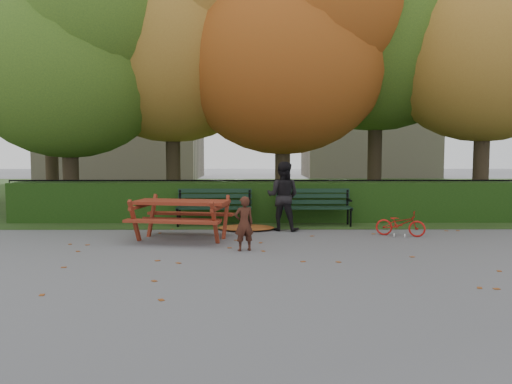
{
  "coord_description": "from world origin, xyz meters",
  "views": [
    {
      "loc": [
        -0.4,
        -8.29,
        1.77
      ],
      "look_at": [
        -0.31,
        1.33,
        1.0
      ],
      "focal_mm": 35.0,
      "sensor_mm": 36.0,
      "label": 1
    }
  ],
  "objects_px": {
    "tree_b": "(182,29)",
    "tree_f": "(56,38)",
    "tree_g": "(496,51)",
    "picnic_table": "(182,209)",
    "tree_e": "(501,32)",
    "adult": "(283,196)",
    "tree_d": "(392,14)",
    "tree_a": "(76,51)",
    "bench_right": "(314,204)",
    "child": "(244,224)",
    "tree_c": "(296,43)",
    "bicycle": "(400,224)",
    "bench_left": "(214,204)"
  },
  "relations": [
    {
      "from": "bicycle",
      "to": "tree_a",
      "type": "bearing_deg",
      "value": 86.97
    },
    {
      "from": "tree_e",
      "to": "picnic_table",
      "type": "height_order",
      "value": "tree_e"
    },
    {
      "from": "tree_a",
      "to": "tree_f",
      "type": "relative_size",
      "value": 0.81
    },
    {
      "from": "tree_b",
      "to": "tree_e",
      "type": "xyz_separation_m",
      "value": [
        8.97,
        -0.98,
        -0.32
      ]
    },
    {
      "from": "tree_f",
      "to": "adult",
      "type": "height_order",
      "value": "tree_f"
    },
    {
      "from": "tree_e",
      "to": "bicycle",
      "type": "bearing_deg",
      "value": -135.95
    },
    {
      "from": "bench_right",
      "to": "bench_left",
      "type": "bearing_deg",
      "value": 180.0
    },
    {
      "from": "tree_d",
      "to": "bench_right",
      "type": "distance_m",
      "value": 7.07
    },
    {
      "from": "tree_c",
      "to": "picnic_table",
      "type": "distance_m",
      "value": 6.54
    },
    {
      "from": "tree_c",
      "to": "child",
      "type": "distance_m",
      "value": 7.05
    },
    {
      "from": "tree_b",
      "to": "bench_right",
      "type": "bearing_deg",
      "value": -40.67
    },
    {
      "from": "tree_e",
      "to": "adult",
      "type": "distance_m",
      "value": 8.09
    },
    {
      "from": "tree_d",
      "to": "bench_right",
      "type": "relative_size",
      "value": 5.32
    },
    {
      "from": "tree_e",
      "to": "bench_left",
      "type": "bearing_deg",
      "value": -165.19
    },
    {
      "from": "bench_right",
      "to": "child",
      "type": "relative_size",
      "value": 1.83
    },
    {
      "from": "tree_g",
      "to": "bench_right",
      "type": "relative_size",
      "value": 4.75
    },
    {
      "from": "tree_a",
      "to": "child",
      "type": "distance_m",
      "value": 7.94
    },
    {
      "from": "tree_a",
      "to": "bench_left",
      "type": "relative_size",
      "value": 4.16
    },
    {
      "from": "tree_a",
      "to": "picnic_table",
      "type": "distance_m",
      "value": 6.44
    },
    {
      "from": "tree_c",
      "to": "tree_e",
      "type": "relative_size",
      "value": 0.98
    },
    {
      "from": "tree_g",
      "to": "adult",
      "type": "distance_m",
      "value": 11.52
    },
    {
      "from": "tree_a",
      "to": "tree_f",
      "type": "xyz_separation_m",
      "value": [
        -1.94,
        3.66,
        1.17
      ]
    },
    {
      "from": "tree_e",
      "to": "adult",
      "type": "xyz_separation_m",
      "value": [
        -6.22,
        -2.87,
        -4.3
      ]
    },
    {
      "from": "bench_right",
      "to": "adult",
      "type": "height_order",
      "value": "adult"
    },
    {
      "from": "tree_b",
      "to": "tree_f",
      "type": "xyz_separation_m",
      "value": [
        -4.69,
        2.49,
        0.29
      ]
    },
    {
      "from": "tree_b",
      "to": "tree_d",
      "type": "height_order",
      "value": "tree_d"
    },
    {
      "from": "tree_f",
      "to": "bench_right",
      "type": "relative_size",
      "value": 5.1
    },
    {
      "from": "tree_c",
      "to": "tree_e",
      "type": "xyz_separation_m",
      "value": [
        5.69,
        -0.19,
        0.26
      ]
    },
    {
      "from": "tree_f",
      "to": "tree_e",
      "type": "bearing_deg",
      "value": -14.25
    },
    {
      "from": "bench_right",
      "to": "tree_b",
      "type": "bearing_deg",
      "value": 139.33
    },
    {
      "from": "tree_g",
      "to": "picnic_table",
      "type": "relative_size",
      "value": 4.08
    },
    {
      "from": "tree_b",
      "to": "bicycle",
      "type": "distance_m",
      "value": 8.64
    },
    {
      "from": "tree_b",
      "to": "tree_f",
      "type": "relative_size",
      "value": 0.96
    },
    {
      "from": "tree_f",
      "to": "tree_g",
      "type": "distance_m",
      "value": 15.48
    },
    {
      "from": "picnic_table",
      "to": "bicycle",
      "type": "relative_size",
      "value": 2.06
    },
    {
      "from": "tree_a",
      "to": "tree_g",
      "type": "height_order",
      "value": "tree_g"
    },
    {
      "from": "tree_d",
      "to": "bench_left",
      "type": "xyz_separation_m",
      "value": [
        -5.18,
        -3.53,
        -5.46
      ]
    },
    {
      "from": "bench_right",
      "to": "child",
      "type": "distance_m",
      "value": 3.54
    },
    {
      "from": "tree_d",
      "to": "bicycle",
      "type": "distance_m",
      "value": 7.75
    },
    {
      "from": "tree_a",
      "to": "child",
      "type": "height_order",
      "value": "tree_a"
    },
    {
      "from": "tree_a",
      "to": "adult",
      "type": "bearing_deg",
      "value": -25.97
    },
    {
      "from": "picnic_table",
      "to": "bicycle",
      "type": "distance_m",
      "value": 4.59
    },
    {
      "from": "child",
      "to": "tree_a",
      "type": "bearing_deg",
      "value": -66.34
    },
    {
      "from": "tree_d",
      "to": "child",
      "type": "xyz_separation_m",
      "value": [
        -4.42,
        -6.66,
        -5.49
      ]
    },
    {
      "from": "tree_b",
      "to": "tree_g",
      "type": "distance_m",
      "value": 11.19
    },
    {
      "from": "tree_a",
      "to": "tree_c",
      "type": "relative_size",
      "value": 0.94
    },
    {
      "from": "tree_g",
      "to": "adult",
      "type": "bearing_deg",
      "value": -139.48
    },
    {
      "from": "tree_d",
      "to": "tree_b",
      "type": "bearing_deg",
      "value": -175.62
    },
    {
      "from": "tree_f",
      "to": "bench_left",
      "type": "relative_size",
      "value": 5.1
    },
    {
      "from": "child",
      "to": "bicycle",
      "type": "distance_m",
      "value": 3.63
    }
  ]
}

